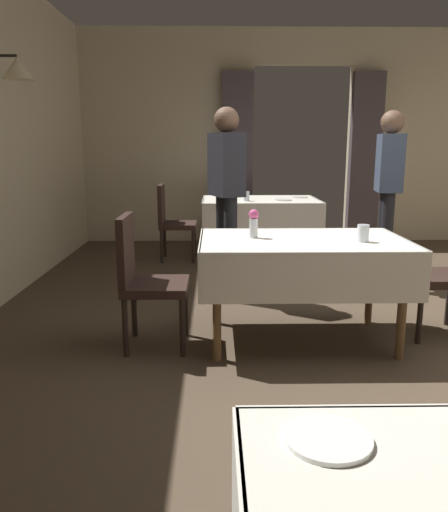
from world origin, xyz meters
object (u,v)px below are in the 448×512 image
object	(u,v)px
dining_table_far	(260,207)
chair_far_left	(171,219)
person_waiter_by_doorway	(388,184)
flower_vase_mid	(254,222)
dining_table_mid	(302,253)
chair_mid_left	(144,275)
flower_vase_far	(230,189)
plate_near_c	(328,439)
plate_far_c	(283,200)
glass_mid_b	(363,233)
glass_far_d	(246,196)
person_diner_standing_aside	(226,188)
plate_far_b	(299,197)

from	to	relation	value
dining_table_far	chair_far_left	size ratio (longest dim) A/B	1.53
person_waiter_by_doorway	flower_vase_mid	bearing A→B (deg)	-135.12
dining_table_mid	chair_mid_left	world-z (taller)	chair_mid_left
flower_vase_far	dining_table_far	bearing A→B (deg)	-41.64
dining_table_mid	flower_vase_far	distance (m)	3.09
dining_table_far	plate_near_c	xyz separation A→B (m)	(-0.31, -5.22, 0.11)
plate_near_c	flower_vase_far	xyz separation A→B (m)	(-0.05, 5.54, 0.08)
chair_mid_left	plate_far_c	world-z (taller)	chair_mid_left
glass_mid_b	chair_mid_left	bearing A→B (deg)	178.97
plate_near_c	plate_far_c	distance (m)	5.09
dining_table_far	person_waiter_by_doorway	size ratio (longest dim) A/B	0.83
flower_vase_far	plate_far_c	distance (m)	0.79
flower_vase_mid	glass_mid_b	size ratio (longest dim) A/B	1.73
glass_far_d	person_diner_standing_aside	bearing A→B (deg)	-100.52
plate_near_c	flower_vase_far	world-z (taller)	flower_vase_far
dining_table_far	plate_far_b	world-z (taller)	plate_far_b
glass_far_d	plate_far_b	bearing A→B (deg)	29.68
plate_far_b	plate_far_c	size ratio (longest dim) A/B	1.01
dining_table_mid	glass_far_d	xyz separation A→B (m)	(-0.24, 2.51, 0.16)
dining_table_mid	person_waiter_by_doorway	distance (m)	1.85
plate_far_c	plate_near_c	bearing A→B (deg)	-96.42
plate_near_c	flower_vase_mid	bearing A→B (deg)	89.43
flower_vase_mid	dining_table_mid	bearing A→B (deg)	-7.76
glass_mid_b	plate_far_b	bearing A→B (deg)	88.74
person_diner_standing_aside	dining_table_far	bearing A→B (deg)	74.85
plate_near_c	person_diner_standing_aside	bearing A→B (deg)	92.33
dining_table_mid	flower_vase_far	world-z (taller)	flower_vase_far
flower_vase_far	person_waiter_by_doorway	size ratio (longest dim) A/B	0.10
chair_far_left	plate_far_b	bearing A→B (deg)	7.82
plate_near_c	glass_far_d	world-z (taller)	glass_far_d
dining_table_mid	chair_mid_left	bearing A→B (deg)	-175.17
plate_near_c	person_waiter_by_doorway	world-z (taller)	person_waiter_by_doorway
flower_vase_mid	person_diner_standing_aside	size ratio (longest dim) A/B	0.12
dining_table_far	chair_far_left	distance (m)	1.10
glass_far_d	person_waiter_by_doorway	size ratio (longest dim) A/B	0.07
chair_mid_left	glass_far_d	size ratio (longest dim) A/B	8.16
glass_mid_b	person_diner_standing_aside	bearing A→B (deg)	127.33
flower_vase_far	glass_far_d	bearing A→B (deg)	-72.41
plate_near_c	plate_far_b	bearing A→B (deg)	81.33
dining_table_far	glass_mid_b	distance (m)	2.90
chair_mid_left	glass_far_d	bearing A→B (deg)	71.64
plate_far_b	plate_far_c	bearing A→B (deg)	-127.05
chair_mid_left	person_diner_standing_aside	world-z (taller)	person_diner_standing_aside
dining_table_mid	chair_far_left	distance (m)	2.93
plate_far_b	glass_far_d	xyz separation A→B (m)	(-0.70, -0.40, 0.05)
flower_vase_mid	flower_vase_far	xyz separation A→B (m)	(-0.07, 3.01, -0.02)
plate_near_c	glass_far_d	size ratio (longest dim) A/B	1.71
dining_table_mid	flower_vase_mid	world-z (taller)	flower_vase_mid
dining_table_mid	person_diner_standing_aside	size ratio (longest dim) A/B	0.84
dining_table_mid	plate_near_c	world-z (taller)	plate_near_c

